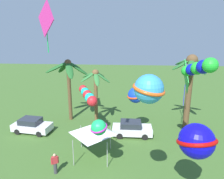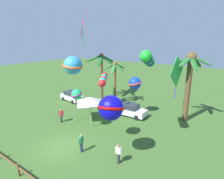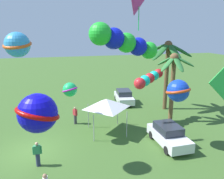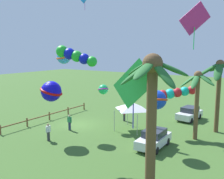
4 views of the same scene
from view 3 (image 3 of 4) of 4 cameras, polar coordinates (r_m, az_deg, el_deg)
name	(u,v)px [view 3 (image 3 of 4)]	position (r m, az deg, el deg)	size (l,w,h in m)	color
ground_plane	(32,151)	(17.14, -19.54, -14.46)	(120.00, 120.00, 0.00)	#3D6028
palm_tree_0	(168,57)	(23.69, 14.00, 8.08)	(4.68, 4.64, 7.16)	brown
palm_tree_2	(173,72)	(20.45, 15.25, 4.39)	(3.32, 3.26, 6.26)	brown
parked_car_0	(168,135)	(17.23, 14.09, -11.07)	(3.92, 1.78, 1.51)	silver
parked_car_1	(124,97)	(26.01, 3.03, -1.82)	(4.07, 2.15, 1.51)	silver
spectator_1	(37,154)	(15.01, -18.33, -15.19)	(0.26, 0.55, 1.59)	#2D3351
spectator_2	(75,115)	(20.45, -9.30, -6.44)	(0.48, 0.40, 1.59)	#38383D
festival_tent	(107,103)	(18.04, -1.40, -3.55)	(2.86, 2.86, 2.85)	#9E9EA3
kite_ball_1	(17,45)	(13.16, -22.82, 10.41)	(1.93, 1.93, 1.34)	#3595D7
kite_ball_2	(38,113)	(11.01, -18.26, -5.68)	(2.65, 2.63, 1.85)	#0E0ACC
kite_ball_4	(70,90)	(16.28, -10.60, -0.02)	(1.57, 1.57, 1.02)	#1CC261
kite_ball_5	(178,91)	(15.99, 16.37, -0.31)	(2.30, 2.30, 1.53)	blue
kite_tube_7	(148,79)	(19.96, 9.15, 2.69)	(2.30, 3.28, 1.42)	red
kite_tube_8	(123,42)	(9.82, 2.83, 11.99)	(1.50, 3.28, 1.61)	green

